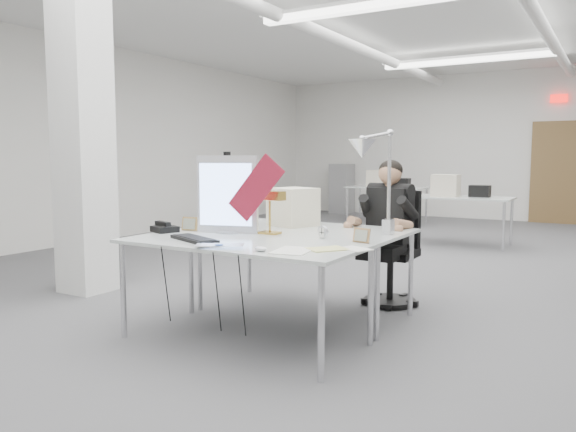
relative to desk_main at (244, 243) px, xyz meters
The scene contains 23 objects.
room_shell 2.80m from the desk_main, 89.21° to the left, with size 10.04×14.04×3.24m.
desk_main is the anchor object (origin of this frame).
desk_second 0.90m from the desk_main, 90.00° to the left, with size 1.80×0.90×0.03m, color silver.
bg_desk_a 5.50m from the desk_main, 87.92° to the left, with size 1.60×0.80×0.03m, color silver.
bg_desk_b 7.91m from the desk_main, 103.16° to the left, with size 1.60×0.80×0.03m, color silver.
filing_cabinet 9.80m from the desk_main, 110.93° to the left, with size 0.45×0.55×1.20m, color gray.
office_chair 1.68m from the desk_main, 70.41° to the left, with size 0.46×0.46×0.94m, color black, non-canonical shape.
seated_person 1.62m from the desk_main, 69.81° to the left, with size 0.53×0.67×1.00m, color black, non-canonical shape.
monitor 0.58m from the desk_main, 140.40° to the left, with size 0.50×0.05×0.62m, color silver.
pennant 0.48m from the desk_main, 104.70° to the left, with size 0.51×0.01×0.21m, color maroon.
keyboard 0.37m from the desk_main, 152.41° to the right, with size 0.48×0.16×0.02m, color black.
laptop 0.39m from the desk_main, 79.96° to the right, with size 0.32×0.21×0.03m, color #B0B0B5.
mouse 0.48m from the desk_main, 41.76° to the right, with size 0.09×0.06×0.04m, color silver.
bankers_lamp 0.46m from the desk_main, 95.54° to the left, with size 0.29×0.12×0.33m, color #E2C746, non-canonical shape.
desk_phone 0.85m from the desk_main, behind, with size 0.19×0.17×0.05m, color black.
picture_frame_left 0.77m from the desk_main, 160.62° to the left, with size 0.15×0.01×0.11m, color #AE874B.
picture_frame_right 0.86m from the desk_main, 25.47° to the left, with size 0.13×0.01×0.11m, color #AB7B4A.
desk_clock 0.61m from the desk_main, 44.02° to the left, with size 0.09×0.09×0.03m, color #B5B5BA.
paper_stack_a 0.57m from the desk_main, 20.59° to the right, with size 0.23×0.32×0.01m, color white.
paper_stack_b 0.70m from the desk_main, ahead, with size 0.18×0.25×0.01m, color #D5D37F.
paper_stack_c 0.85m from the desk_main, ahead, with size 0.22×0.15×0.01m, color silver.
beige_monitor 1.02m from the desk_main, 98.88° to the left, with size 0.36×0.34×0.34m, color beige.
architect_lamp 1.11m from the desk_main, 38.84° to the left, with size 0.24×0.71×0.91m, color silver, non-canonical shape.
Camera 1 is at (2.34, -5.83, 1.37)m, focal length 35.00 mm.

